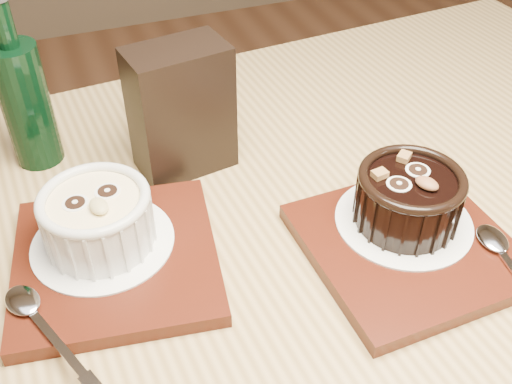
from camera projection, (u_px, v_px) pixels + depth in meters
table at (286, 328)px, 0.60m from camera, size 1.26×0.89×0.75m
tray_left at (116, 260)px, 0.54m from camera, size 0.20×0.20×0.01m
doily_left at (103, 242)px, 0.55m from camera, size 0.13×0.13×0.00m
ramekin_white at (97, 217)px, 0.53m from camera, size 0.10×0.10×0.06m
spoon_left at (43, 325)px, 0.47m from camera, size 0.08×0.13×0.01m
tray_right at (407, 246)px, 0.56m from camera, size 0.19×0.19×0.01m
doily_right at (403, 221)px, 0.57m from camera, size 0.13×0.13×0.00m
ramekin_dark at (409, 196)px, 0.55m from camera, size 0.10×0.10×0.06m
condiment_stand at (181, 110)px, 0.62m from camera, size 0.11×0.08×0.14m
green_bottle at (25, 101)px, 0.63m from camera, size 0.05×0.05×0.19m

